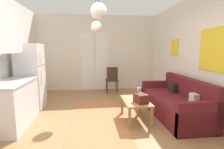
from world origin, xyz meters
name	(u,v)px	position (x,y,z in m)	size (l,w,h in m)	color
ground_plane	(105,132)	(0.00, 0.00, -0.05)	(4.93, 7.28, 0.10)	#996D44
wall_back	(97,53)	(0.00, 3.39, 1.37)	(4.53, 0.13, 2.77)	silver
wall_right	(216,56)	(2.21, 0.00, 1.39)	(0.12, 6.88, 2.77)	silver
area_rug	(98,123)	(-0.12, 0.27, 0.01)	(1.16, 3.35, 0.01)	#B26B42
couch	(176,103)	(1.71, 0.50, 0.28)	(0.86, 2.08, 0.87)	#5B191E
coffee_table	(136,103)	(0.70, 0.35, 0.38)	(0.52, 0.88, 0.44)	#A87542
bamboo_vase	(139,93)	(0.78, 0.43, 0.57)	(0.08, 0.08, 0.47)	beige
handbag	(141,98)	(0.76, 0.17, 0.54)	(0.28, 0.32, 0.29)	#512319
refrigerator	(31,77)	(-1.76, 1.42, 0.83)	(0.60, 0.64, 1.66)	white
kitchen_counter	(10,87)	(-1.82, 0.41, 0.78)	(0.62, 1.31, 2.07)	silver
accent_chair	(112,79)	(0.48, 2.74, 0.51)	(0.42, 0.40, 0.92)	#382619
pendant_lamp_near	(99,11)	(-0.10, -0.24, 2.13)	(0.26, 0.26, 0.77)	black
pendant_lamp_far	(96,27)	(-0.08, 1.51, 2.11)	(0.29, 0.29, 0.81)	black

